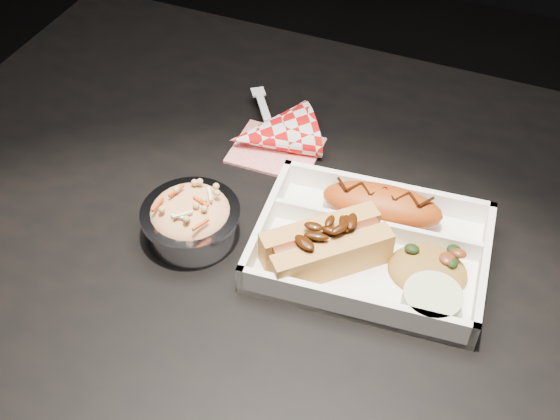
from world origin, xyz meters
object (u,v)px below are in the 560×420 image
at_px(napkin_fork, 272,135).
at_px(hotdog, 326,245).
at_px(food_tray, 370,250).
at_px(foil_coleslaw_cup, 191,218).
at_px(fried_pastry, 382,205).
at_px(dining_table, 343,297).

bearing_deg(napkin_fork, hotdog, 3.74).
xyz_separation_m(food_tray, foil_coleslaw_cup, (-0.20, -0.05, 0.02)).
xyz_separation_m(fried_pastry, foil_coleslaw_cup, (-0.19, -0.10, 0.00)).
relative_size(dining_table, napkin_fork, 7.57).
distance_m(dining_table, food_tray, 0.10).
xyz_separation_m(food_tray, hotdog, (-0.04, -0.03, 0.02)).
distance_m(dining_table, hotdog, 0.13).
bearing_deg(food_tray, dining_table, 169.05).
bearing_deg(hotdog, napkin_fork, 84.98).
bearing_deg(foil_coleslaw_cup, food_tray, 14.03).
height_order(fried_pastry, napkin_fork, napkin_fork).
bearing_deg(food_tray, hotdog, -149.23).
xyz_separation_m(food_tray, napkin_fork, (-0.18, 0.13, 0.01)).
distance_m(food_tray, napkin_fork, 0.22).
height_order(dining_table, food_tray, food_tray).
distance_m(food_tray, hotdog, 0.06).
xyz_separation_m(dining_table, napkin_fork, (-0.15, 0.13, 0.11)).
distance_m(fried_pastry, napkin_fork, 0.19).
xyz_separation_m(food_tray, fried_pastry, (-0.01, 0.05, 0.02)).
relative_size(fried_pastry, napkin_fork, 0.88).
bearing_deg(food_tray, napkin_fork, 137.17).
bearing_deg(hotdog, fried_pastry, 22.69).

